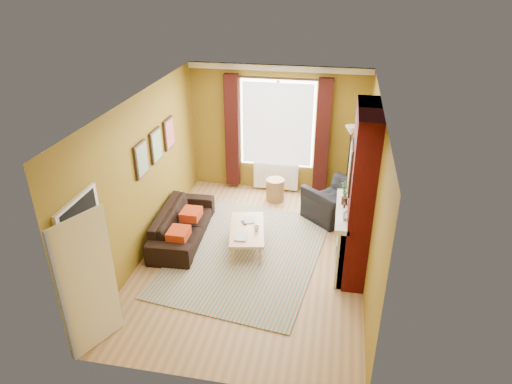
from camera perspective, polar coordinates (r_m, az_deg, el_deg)
ground at (r=8.18m, az=-0.33°, el=-7.98°), size 5.50×5.50×0.00m
room_walls at (r=7.63m, az=4.74°, el=1.24°), size 3.82×5.54×2.83m
striped_rug at (r=8.23m, az=-1.15°, el=-7.66°), size 2.89×3.71×0.02m
sofa at (r=8.64m, az=-9.19°, el=-3.96°), size 0.90×2.07×0.59m
armchair at (r=9.29m, az=9.91°, el=-1.26°), size 1.44×1.45×0.71m
coffee_table at (r=8.23m, az=-1.13°, el=-4.80°), size 0.81×1.29×0.40m
wicker_stool at (r=9.89m, az=2.42°, el=0.27°), size 0.47×0.47×0.49m
floor_lamp at (r=9.42m, az=11.67°, el=5.94°), size 0.33×0.33×1.76m
book_a at (r=7.96m, az=-2.60°, el=-5.55°), size 0.21×0.28×0.03m
book_b at (r=8.43m, az=-1.43°, el=-3.52°), size 0.24×0.29×0.02m
mug at (r=8.11m, az=0.05°, el=-4.57°), size 0.13×0.13×0.10m
tv_remote at (r=8.35m, az=-1.55°, el=-3.84°), size 0.12×0.15×0.02m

